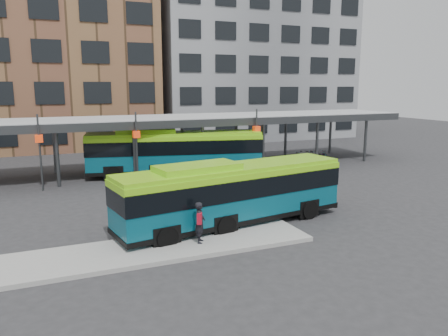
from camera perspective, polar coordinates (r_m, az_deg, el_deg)
ground at (r=22.24m, az=1.74°, el=-6.33°), size 120.00×120.00×0.00m
boarding_island at (r=17.87m, az=-10.60°, el=-10.60°), size 14.00×3.00×0.18m
canopy at (r=33.47m, az=-7.57°, el=6.18°), size 40.00×6.53×4.80m
building_brick at (r=51.52m, az=-24.91°, el=14.80°), size 26.00×14.00×22.00m
building_grey at (r=57.13m, az=3.08°, el=14.26°), size 24.00×14.00×20.00m
bus_front at (r=20.43m, az=1.11°, el=-3.16°), size 11.55×4.15×3.12m
bus_rear at (r=32.14m, az=-6.50°, el=2.23°), size 12.82×5.24×3.46m
pedestrian at (r=17.96m, az=-3.15°, el=-7.07°), size 0.64×0.74×1.70m
bike_rack at (r=38.33m, az=10.82°, el=1.48°), size 4.50×1.14×1.00m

